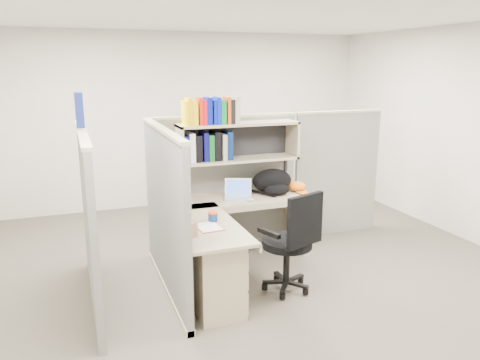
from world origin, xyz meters
name	(u,v)px	position (x,y,z in m)	size (l,w,h in m)	color
ground	(252,277)	(0.00, 0.00, 0.00)	(6.00, 6.00, 0.00)	#37332A
room_shell	(253,125)	(0.00, 0.00, 1.62)	(6.00, 6.00, 6.00)	#BBB5A9
cubicle	(206,187)	(-0.37, 0.45, 0.91)	(3.79, 1.84, 1.95)	slate
desk	(224,253)	(-0.41, -0.29, 0.44)	(1.74, 1.75, 0.73)	gray
laptop	(238,189)	(0.02, 0.50, 0.84)	(0.30, 0.30, 0.22)	silver
backpack	(274,182)	(0.49, 0.55, 0.87)	(0.48, 0.37, 0.28)	black
orange_cap	(297,186)	(0.79, 0.56, 0.79)	(0.21, 0.24, 0.11)	#D06312
snack_canister	(213,216)	(-0.48, -0.16, 0.78)	(0.10, 0.10, 0.09)	navy
tissue_box	(188,225)	(-0.80, -0.47, 0.83)	(0.13, 0.13, 0.20)	#AA7A60
mouse	(251,200)	(0.12, 0.35, 0.75)	(0.08, 0.05, 0.03)	#8FAECB
paper_cup	(228,190)	(-0.03, 0.72, 0.78)	(0.08, 0.08, 0.11)	silver
book_stack	(244,186)	(0.20, 0.78, 0.79)	(0.18, 0.24, 0.12)	gray
loose_paper	(208,227)	(-0.56, -0.31, 0.73)	(0.20, 0.27, 0.00)	white
task_chair	(290,257)	(0.22, -0.44, 0.37)	(0.60, 0.55, 1.04)	black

